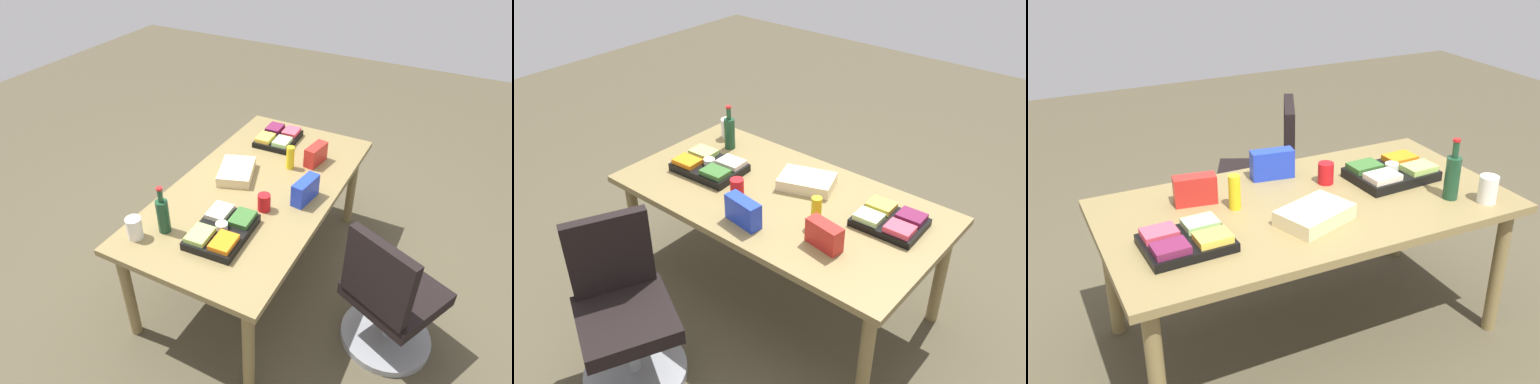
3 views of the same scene
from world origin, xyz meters
TOP-DOWN VIEW (x-y plane):
  - ground_plane at (0.00, 0.00)m, footprint 10.00×10.00m
  - conference_table at (0.00, 0.00)m, footprint 1.93×1.01m
  - office_chair at (-0.23, -1.00)m, footprint 0.64×0.64m
  - chip_bag_red at (0.47, -0.23)m, footprint 0.21×0.11m
  - wine_bottle at (-0.64, 0.26)m, footprint 0.08×0.08m
  - sheet_cake at (0.06, 0.19)m, footprint 0.38×0.31m
  - fruit_platter at (0.64, 0.15)m, footprint 0.37×0.29m
  - mustard_bottle at (0.33, -0.09)m, footprint 0.06×0.06m
  - red_solo_cup at (-0.19, -0.16)m, footprint 0.09×0.09m
  - chip_bag_blue at (0.02, -0.34)m, footprint 0.23×0.11m
  - veggie_tray at (-0.52, -0.05)m, footprint 0.44×0.32m
  - mayo_jar at (-0.77, 0.37)m, footprint 0.11×0.11m

SIDE VIEW (x-z plane):
  - ground_plane at x=0.00m, z-range 0.00..0.00m
  - office_chair at x=-0.23m, z-range -0.11..0.81m
  - conference_table at x=0.00m, z-range 0.30..1.04m
  - fruit_platter at x=0.64m, z-range 0.74..0.81m
  - sheet_cake at x=0.06m, z-range 0.74..0.81m
  - veggie_tray at x=-0.52m, z-range 0.74..0.82m
  - red_solo_cup at x=-0.19m, z-range 0.74..0.85m
  - mayo_jar at x=-0.77m, z-range 0.74..0.88m
  - chip_bag_red at x=0.47m, z-range 0.74..0.88m
  - chip_bag_blue at x=0.02m, z-range 0.74..0.89m
  - mustard_bottle at x=0.33m, z-range 0.74..0.91m
  - wine_bottle at x=-0.64m, z-range 0.71..1.01m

